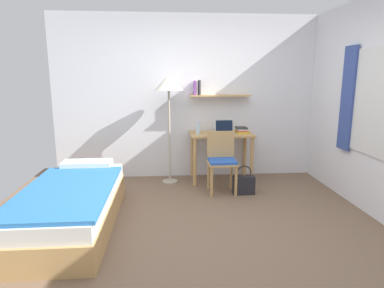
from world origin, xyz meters
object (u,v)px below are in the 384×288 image
desk_chair (222,159)px  handbag (244,184)px  desk (221,143)px  bed (72,205)px  laptop (225,129)px  book_stack (242,130)px  water_bottle (198,128)px  standing_lamp (169,88)px

desk_chair → handbag: bearing=-27.5°
desk → bed: bearing=-142.3°
laptop → book_stack: bearing=-8.9°
water_bottle → desk_chair: bearing=-55.0°
laptop → handbag: size_ratio=0.72×
desk → standing_lamp: bearing=-177.1°
desk_chair → standing_lamp: (-0.74, 0.46, 0.99)m
desk_chair → handbag: desk_chair is taller
desk_chair → laptop: (0.13, 0.53, 0.34)m
standing_lamp → water_bottle: size_ratio=8.36×
standing_lamp → handbag: standing_lamp is taller
desk → handbag: bearing=-71.6°
bed → laptop: bearing=37.5°
desk_chair → laptop: 0.65m
desk_chair → laptop: bearing=76.2°
desk_chair → book_stack: size_ratio=3.48×
laptop → water_bottle: (-0.43, -0.11, 0.05)m
handbag → desk_chair: bearing=152.5°
book_stack → bed: bearing=-146.6°
desk → desk_chair: desk_chair is taller
laptop → standing_lamp: bearing=-175.3°
bed → desk_chair: desk_chair is taller
handbag → laptop: bearing=103.5°
bed → desk_chair: (1.84, 0.98, 0.25)m
standing_lamp → book_stack: standing_lamp is taller
desk_chair → handbag: size_ratio=2.07×
book_stack → handbag: book_stack is taller
standing_lamp → laptop: bearing=4.7°
laptop → handbag: (0.16, -0.69, -0.68)m
book_stack → handbag: bearing=-98.7°
desk → laptop: (0.05, 0.03, 0.21)m
desk → desk_chair: bearing=-98.7°
desk_chair → book_stack: (0.39, 0.49, 0.33)m
handbag → book_stack: bearing=81.3°
bed → water_bottle: water_bottle is taller
desk_chair → laptop: laptop is taller
laptop → book_stack: 0.27m
bed → desk: size_ratio=2.09×
bed → standing_lamp: 2.20m
laptop → desk_chair: bearing=-103.8°
desk → standing_lamp: size_ratio=0.59×
book_stack → handbag: 0.94m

